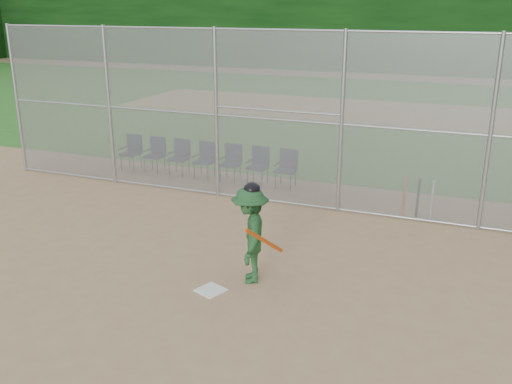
% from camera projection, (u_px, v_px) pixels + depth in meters
% --- Properties ---
extents(ground, '(100.00, 100.00, 0.00)m').
position_uv_depth(ground, '(197.00, 305.00, 8.89)').
color(ground, tan).
rests_on(ground, ground).
extents(grass_strip, '(100.00, 100.00, 0.00)m').
position_uv_depth(grass_strip, '(388.00, 112.00, 24.77)').
color(grass_strip, '#27691F').
rests_on(grass_strip, ground).
extents(dirt_patch_far, '(24.00, 24.00, 0.00)m').
position_uv_depth(dirt_patch_far, '(388.00, 112.00, 24.77)').
color(dirt_patch_far, tan).
rests_on(dirt_patch_far, ground).
extents(backstop_fence, '(16.09, 0.09, 4.00)m').
position_uv_depth(backstop_fence, '(298.00, 118.00, 12.65)').
color(backstop_fence, gray).
rests_on(backstop_fence, ground).
extents(home_plate, '(0.53, 0.53, 0.02)m').
position_uv_depth(home_plate, '(211.00, 290.00, 9.35)').
color(home_plate, white).
rests_on(home_plate, ground).
extents(batter_at_plate, '(1.11, 1.33, 1.74)m').
position_uv_depth(batter_at_plate, '(250.00, 234.00, 9.45)').
color(batter_at_plate, '#1E4D24').
rests_on(batter_at_plate, ground).
extents(spare_bats, '(0.66, 0.32, 0.84)m').
position_uv_depth(spare_bats, '(418.00, 198.00, 12.56)').
color(spare_bats, '#D84C14').
rests_on(spare_bats, ground).
extents(chair_0, '(0.54, 0.52, 0.96)m').
position_uv_depth(chair_0, '(131.00, 153.00, 16.10)').
color(chair_0, '#101A3B').
rests_on(chair_0, ground).
extents(chair_1, '(0.54, 0.52, 0.96)m').
position_uv_depth(chair_1, '(154.00, 155.00, 15.82)').
color(chair_1, '#101A3B').
rests_on(chair_1, ground).
extents(chair_2, '(0.54, 0.52, 0.96)m').
position_uv_depth(chair_2, '(179.00, 158.00, 15.55)').
color(chair_2, '#101A3B').
rests_on(chair_2, ground).
extents(chair_3, '(0.54, 0.52, 0.96)m').
position_uv_depth(chair_3, '(204.00, 161.00, 15.28)').
color(chair_3, '#101A3B').
rests_on(chair_3, ground).
extents(chair_4, '(0.54, 0.52, 0.96)m').
position_uv_depth(chair_4, '(230.00, 163.00, 15.01)').
color(chair_4, '#101A3B').
rests_on(chair_4, ground).
extents(chair_5, '(0.54, 0.52, 0.96)m').
position_uv_depth(chair_5, '(258.00, 166.00, 14.74)').
color(chair_5, '#101A3B').
rests_on(chair_5, ground).
extents(chair_6, '(0.54, 0.52, 0.96)m').
position_uv_depth(chair_6, '(286.00, 169.00, 14.47)').
color(chair_6, '#101A3B').
rests_on(chair_6, ground).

